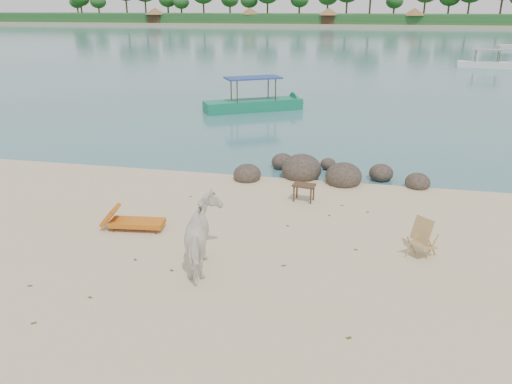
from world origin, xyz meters
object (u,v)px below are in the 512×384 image
Objects in this scene: boulders at (320,173)px; deck_chair at (422,241)px; cow at (205,237)px; lounge_chair at (137,221)px; boat_near at (253,83)px; side_table at (304,194)px.

boulders is 7.52× the size of deck_chair.
lounge_chair is (-2.29, 1.55, -0.50)m from cow.
deck_chair is at bearing -95.65° from boat_near.
cow reaches higher than side_table.
deck_chair reaches higher than boulders.
boulders is 1.04× the size of boat_near.
boat_near is at bearing 85.18° from lounge_chair.
lounge_chair is at bearing -118.98° from boat_near.
boulders is at bearing 92.69° from side_table.
lounge_chair is at bearing -134.77° from side_table.
side_table is at bearing -96.95° from boulders.
boulders is 2.22m from side_table.
deck_chair reaches higher than side_table.
cow is (-1.89, -6.55, 0.57)m from boulders.
boat_near reaches higher than boulders.
boat_near reaches higher than cow.
boulders is at bearing 43.89° from lounge_chair.
side_table is at bearing -126.18° from cow.
boulders is 11.82m from boat_near.
cow is 0.30× the size of boat_near.
boulders is 9.95× the size of side_table.
deck_chair is at bearing -177.82° from cow.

